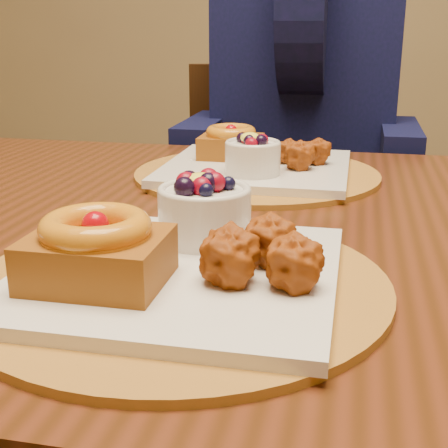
{
  "coord_description": "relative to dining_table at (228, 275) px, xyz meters",
  "views": [
    {
      "loc": [
        0.1,
        -0.75,
        0.98
      ],
      "look_at": [
        -0.02,
        -0.2,
        0.8
      ],
      "focal_mm": 50.0,
      "sensor_mm": 36.0,
      "label": 1
    }
  ],
  "objects": [
    {
      "name": "chair_far",
      "position": [
        -0.03,
        0.76,
        -0.19
      ],
      "size": [
        0.52,
        0.52,
        0.89
      ],
      "rotation": [
        0.0,
        0.0,
        0.24
      ],
      "color": "black",
      "rests_on": "ground"
    },
    {
      "name": "place_setting_far",
      "position": [
        -0.0,
        0.22,
        0.1
      ],
      "size": [
        0.38,
        0.38,
        0.08
      ],
      "color": "brown",
      "rests_on": "dining_table"
    },
    {
      "name": "dining_table",
      "position": [
        0.0,
        0.0,
        0.0
      ],
      "size": [
        1.6,
        0.9,
        0.76
      ],
      "color": "#371B0A",
      "rests_on": "ground"
    },
    {
      "name": "place_setting_near",
      "position": [
        -0.0,
        -0.21,
        0.1
      ],
      "size": [
        0.38,
        0.38,
        0.09
      ],
      "color": "brown",
      "rests_on": "dining_table"
    },
    {
      "name": "diner",
      "position": [
        0.03,
        0.73,
        0.19
      ],
      "size": [
        0.5,
        0.48,
        0.81
      ],
      "rotation": [
        0.0,
        0.0,
        0.06
      ],
      "color": "black",
      "rests_on": "ground"
    }
  ]
}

